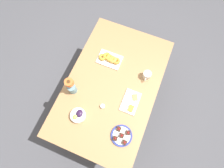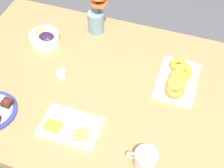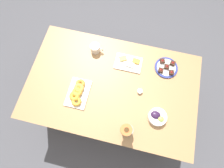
{
  "view_description": "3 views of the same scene",
  "coord_description": "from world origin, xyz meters",
  "px_view_note": "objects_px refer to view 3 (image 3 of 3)",
  "views": [
    {
      "loc": [
        0.59,
        0.24,
        2.59
      ],
      "look_at": [
        0.0,
        0.0,
        0.78
      ],
      "focal_mm": 28.0,
      "sensor_mm": 36.0,
      "label": 1
    },
    {
      "loc": [
        -0.29,
        0.87,
        1.91
      ],
      "look_at": [
        0.0,
        0.0,
        0.78
      ],
      "focal_mm": 50.0,
      "sensor_mm": 36.0,
      "label": 2
    },
    {
      "loc": [
        0.12,
        -0.51,
        2.29
      ],
      "look_at": [
        0.0,
        0.0,
        0.78
      ],
      "focal_mm": 28.0,
      "sensor_mm": 36.0,
      "label": 3
    }
  ],
  "objects_px": {
    "croissant_platter": "(78,92)",
    "grape_bowl": "(157,117)",
    "dining_table": "(112,88)",
    "coffee_mug": "(95,48)",
    "dessert_plate": "(166,67)",
    "jam_cup_honey": "(140,92)",
    "cheese_platter": "(129,63)",
    "flower_vase": "(127,130)"
  },
  "relations": [
    {
      "from": "dining_table",
      "to": "dessert_plate",
      "type": "bearing_deg",
      "value": 32.34
    },
    {
      "from": "dessert_plate",
      "to": "jam_cup_honey",
      "type": "bearing_deg",
      "value": -124.25
    },
    {
      "from": "croissant_platter",
      "to": "flower_vase",
      "type": "relative_size",
      "value": 1.2
    },
    {
      "from": "croissant_platter",
      "to": "grape_bowl",
      "type": "bearing_deg",
      "value": -3.86
    },
    {
      "from": "jam_cup_honey",
      "to": "dessert_plate",
      "type": "relative_size",
      "value": 0.22
    },
    {
      "from": "cheese_platter",
      "to": "jam_cup_honey",
      "type": "distance_m",
      "value": 0.31
    },
    {
      "from": "dessert_plate",
      "to": "flower_vase",
      "type": "relative_size",
      "value": 0.94
    },
    {
      "from": "croissant_platter",
      "to": "flower_vase",
      "type": "bearing_deg",
      "value": -24.34
    },
    {
      "from": "coffee_mug",
      "to": "flower_vase",
      "type": "distance_m",
      "value": 0.84
    },
    {
      "from": "cheese_platter",
      "to": "flower_vase",
      "type": "bearing_deg",
      "value": -79.96
    },
    {
      "from": "grape_bowl",
      "to": "croissant_platter",
      "type": "relative_size",
      "value": 0.57
    },
    {
      "from": "dining_table",
      "to": "cheese_platter",
      "type": "distance_m",
      "value": 0.3
    },
    {
      "from": "grape_bowl",
      "to": "cheese_platter",
      "type": "xyz_separation_m",
      "value": [
        -0.35,
        0.46,
        -0.02
      ]
    },
    {
      "from": "coffee_mug",
      "to": "dessert_plate",
      "type": "height_order",
      "value": "coffee_mug"
    },
    {
      "from": "grape_bowl",
      "to": "flower_vase",
      "type": "xyz_separation_m",
      "value": [
        -0.23,
        -0.18,
        0.05
      ]
    },
    {
      "from": "jam_cup_honey",
      "to": "dessert_plate",
      "type": "height_order",
      "value": "dessert_plate"
    },
    {
      "from": "coffee_mug",
      "to": "croissant_platter",
      "type": "relative_size",
      "value": 0.45
    },
    {
      "from": "grape_bowl",
      "to": "jam_cup_honey",
      "type": "bearing_deg",
      "value": 134.08
    },
    {
      "from": "dessert_plate",
      "to": "coffee_mug",
      "type": "bearing_deg",
      "value": 177.94
    },
    {
      "from": "coffee_mug",
      "to": "jam_cup_honey",
      "type": "distance_m",
      "value": 0.6
    },
    {
      "from": "grape_bowl",
      "to": "jam_cup_honey",
      "type": "height_order",
      "value": "grape_bowl"
    },
    {
      "from": "coffee_mug",
      "to": "grape_bowl",
      "type": "height_order",
      "value": "coffee_mug"
    },
    {
      "from": "coffee_mug",
      "to": "dessert_plate",
      "type": "relative_size",
      "value": 0.58
    },
    {
      "from": "dessert_plate",
      "to": "dining_table",
      "type": "bearing_deg",
      "value": -147.66
    },
    {
      "from": "dining_table",
      "to": "coffee_mug",
      "type": "relative_size",
      "value": 12.64
    },
    {
      "from": "flower_vase",
      "to": "coffee_mug",
      "type": "bearing_deg",
      "value": 123.56
    },
    {
      "from": "cheese_platter",
      "to": "jam_cup_honey",
      "type": "bearing_deg",
      "value": -59.04
    },
    {
      "from": "dining_table",
      "to": "croissant_platter",
      "type": "xyz_separation_m",
      "value": [
        -0.29,
        -0.15,
        0.11
      ]
    },
    {
      "from": "dining_table",
      "to": "dessert_plate",
      "type": "distance_m",
      "value": 0.56
    },
    {
      "from": "jam_cup_honey",
      "to": "flower_vase",
      "type": "bearing_deg",
      "value": -97.19
    },
    {
      "from": "coffee_mug",
      "to": "croissant_platter",
      "type": "distance_m",
      "value": 0.47
    },
    {
      "from": "grape_bowl",
      "to": "dessert_plate",
      "type": "xyz_separation_m",
      "value": [
        0.02,
        0.49,
        -0.02
      ]
    },
    {
      "from": "croissant_platter",
      "to": "jam_cup_honey",
      "type": "bearing_deg",
      "value": 14.57
    },
    {
      "from": "dining_table",
      "to": "cheese_platter",
      "type": "xyz_separation_m",
      "value": [
        0.1,
        0.26,
        0.1
      ]
    },
    {
      "from": "coffee_mug",
      "to": "dessert_plate",
      "type": "bearing_deg",
      "value": -2.06
    },
    {
      "from": "coffee_mug",
      "to": "flower_vase",
      "type": "xyz_separation_m",
      "value": [
        0.46,
        -0.7,
        0.04
      ]
    },
    {
      "from": "dining_table",
      "to": "flower_vase",
      "type": "relative_size",
      "value": 6.85
    },
    {
      "from": "coffee_mug",
      "to": "flower_vase",
      "type": "height_order",
      "value": "flower_vase"
    },
    {
      "from": "dining_table",
      "to": "grape_bowl",
      "type": "distance_m",
      "value": 0.5
    },
    {
      "from": "grape_bowl",
      "to": "dessert_plate",
      "type": "relative_size",
      "value": 0.73
    },
    {
      "from": "coffee_mug",
      "to": "cheese_platter",
      "type": "relative_size",
      "value": 0.49
    },
    {
      "from": "grape_bowl",
      "to": "croissant_platter",
      "type": "distance_m",
      "value": 0.74
    }
  ]
}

